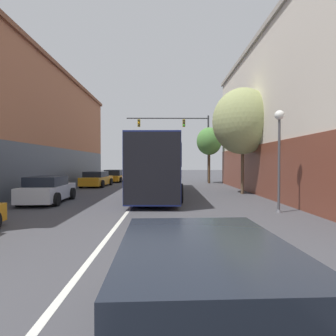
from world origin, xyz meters
TOP-DOWN VIEW (x-y plane):
  - lane_center_line at (0.00, 16.55)m, footprint 0.14×45.10m
  - building_right_storefront at (11.46, 17.20)m, footprint 8.31×21.30m
  - bus at (1.14, 18.00)m, footprint 2.99×12.72m
  - hatchback_foreground at (1.95, 3.07)m, footprint 2.10×4.19m
  - parked_car_left_near at (-3.98, 29.50)m, footprint 2.36×4.19m
  - parked_car_left_mid at (-4.45, 23.78)m, footprint 2.20×4.40m
  - parked_car_left_far at (-4.48, 14.29)m, footprint 2.09×4.01m
  - traffic_signal_gantry at (3.68, 29.09)m, footprint 8.92×0.36m
  - street_lamp at (6.27, 11.49)m, footprint 0.39×0.39m
  - street_tree_near at (6.70, 18.07)m, footprint 3.97×3.57m
  - street_tree_far at (6.04, 27.32)m, footprint 2.54×2.28m

SIDE VIEW (x-z plane):
  - lane_center_line at x=0.00m, z-range 0.00..0.01m
  - hatchback_foreground at x=1.95m, z-range -0.02..1.26m
  - parked_car_left_near at x=-3.98m, z-range -0.04..1.29m
  - parked_car_left_mid at x=-4.45m, z-range -0.02..1.30m
  - parked_car_left_far at x=-4.48m, z-range -0.02..1.34m
  - bus at x=1.14m, z-range 0.21..3.63m
  - street_lamp at x=6.27m, z-range 0.71..4.92m
  - street_tree_far at x=6.04m, z-range 1.41..7.08m
  - street_tree_near at x=6.70m, z-range 1.31..8.31m
  - traffic_signal_gantry at x=3.68m, z-range 1.62..8.82m
  - building_right_storefront at x=11.46m, z-range 0.12..10.38m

